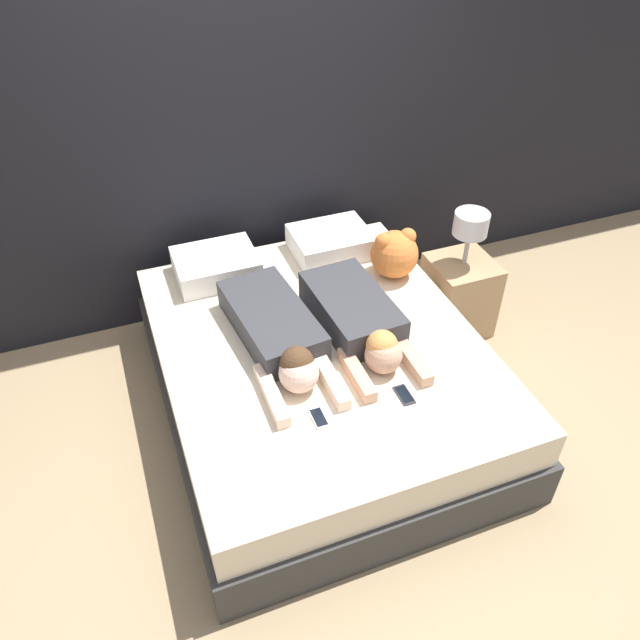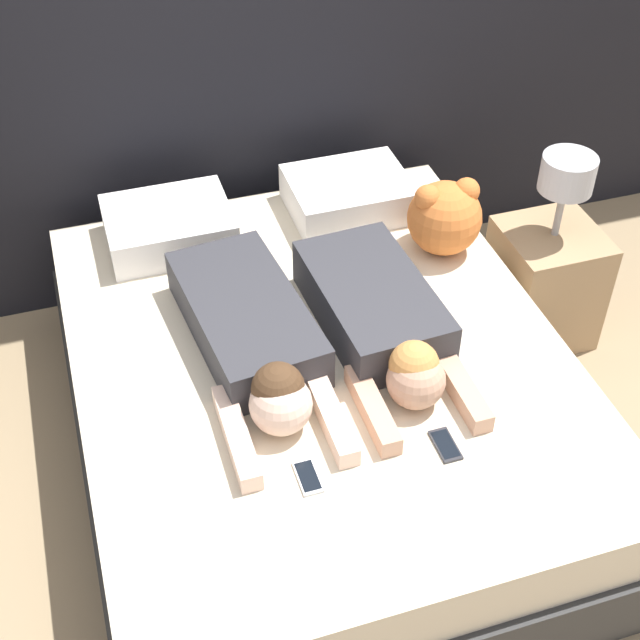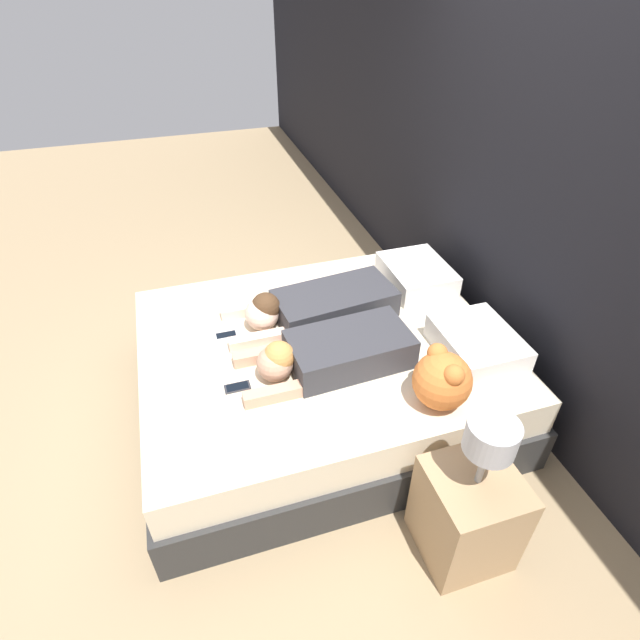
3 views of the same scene
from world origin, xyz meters
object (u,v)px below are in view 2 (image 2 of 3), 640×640
object	(u,v)px
bed	(320,403)
cell_phone_right	(445,445)
cell_phone_left	(308,477)
pillow_head_right	(348,194)
person_left	(255,340)
plush_toy	(445,216)
pillow_head_left	(169,227)
nightstand	(546,276)
person_right	(382,321)

from	to	relation	value
bed	cell_phone_right	size ratio (longest dim) A/B	15.65
cell_phone_left	cell_phone_right	world-z (taller)	same
pillow_head_right	cell_phone_left	size ratio (longest dim) A/B	3.65
person_left	plush_toy	distance (m)	0.96
bed	pillow_head_left	size ratio (longest dim) A/B	4.28
pillow_head_left	cell_phone_right	size ratio (longest dim) A/B	3.65
pillow_head_right	pillow_head_left	bearing A→B (deg)	180.00
bed	cell_phone_left	world-z (taller)	cell_phone_left
bed	nightstand	size ratio (longest dim) A/B	2.39
cell_phone_right	pillow_head_left	bearing A→B (deg)	115.15
person_right	nightstand	xyz separation A→B (m)	(0.90, 0.38, -0.31)
cell_phone_left	cell_phone_right	size ratio (longest dim) A/B	1.00
person_left	plush_toy	bearing A→B (deg)	24.19
pillow_head_left	pillow_head_right	bearing A→B (deg)	0.00
cell_phone_left	pillow_head_left	bearing A→B (deg)	97.57
person_right	bed	bearing A→B (deg)	177.11
person_left	cell_phone_left	world-z (taller)	person_left
pillow_head_right	person_left	size ratio (longest dim) A/B	0.46
person_left	cell_phone_left	bearing A→B (deg)	-88.11
pillow_head_left	person_left	world-z (taller)	person_left
person_left	cell_phone_left	distance (m)	0.57
bed	plush_toy	xyz separation A→B (m)	(0.65, 0.43, 0.42)
person_right	nightstand	size ratio (longest dim) A/B	1.08
bed	cell_phone_left	distance (m)	0.62
cell_phone_right	pillow_head_right	bearing A→B (deg)	84.21
plush_toy	nightstand	bearing A→B (deg)	-7.44
plush_toy	bed	bearing A→B (deg)	-146.61
plush_toy	nightstand	world-z (taller)	nightstand
bed	pillow_head_right	size ratio (longest dim) A/B	4.28
person_left	pillow_head_left	bearing A→B (deg)	101.61
cell_phone_left	nightstand	bearing A→B (deg)	33.68
cell_phone_left	person_left	bearing A→B (deg)	91.89
bed	cell_phone_right	xyz separation A→B (m)	(0.25, -0.53, 0.27)
cell_phone_right	plush_toy	size ratio (longest dim) A/B	0.44
cell_phone_left	nightstand	xyz separation A→B (m)	(1.34, 0.89, -0.22)
plush_toy	pillow_head_left	bearing A→B (deg)	160.00
pillow_head_right	nightstand	world-z (taller)	nightstand
cell_phone_left	nightstand	distance (m)	1.62
pillow_head_left	pillow_head_right	world-z (taller)	same
cell_phone_left	plush_toy	bearing A→B (deg)	48.02
pillow_head_left	person_right	xyz separation A→B (m)	(0.61, -0.82, 0.02)
person_left	bed	bearing A→B (deg)	-9.12
pillow_head_left	bed	bearing A→B (deg)	-64.61
cell_phone_right	nightstand	world-z (taller)	nightstand
pillow_head_right	plush_toy	xyz separation A→B (m)	(0.27, -0.38, 0.08)
cell_phone_right	nightstand	distance (m)	1.28
person_right	plush_toy	xyz separation A→B (m)	(0.42, 0.44, 0.07)
person_left	plush_toy	xyz separation A→B (m)	(0.88, 0.39, 0.07)
cell_phone_left	cell_phone_right	xyz separation A→B (m)	(0.45, -0.01, 0.00)
pillow_head_left	plush_toy	xyz separation A→B (m)	(1.03, -0.38, 0.08)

